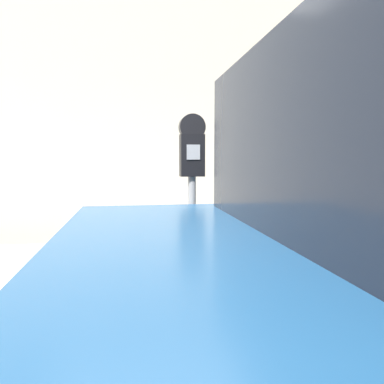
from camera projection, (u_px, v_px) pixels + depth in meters
name	position (u px, v px, depth m)	size (l,w,h in m)	color
sidewalk	(192.00, 270.00, 4.16)	(24.00, 2.80, 0.12)	#9E9B96
building_facade	(169.00, 52.00, 5.94)	(24.00, 0.30, 5.96)	beige
parking_meter	(192.00, 173.00, 2.86)	(0.20, 0.12, 1.52)	gray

